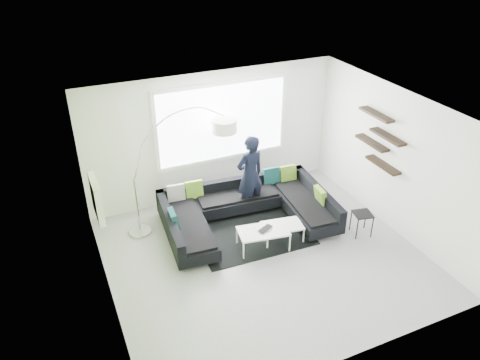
# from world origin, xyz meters

# --- Properties ---
(ground) EXTENTS (5.50, 5.50, 0.00)m
(ground) POSITION_xyz_m (0.00, 0.00, 0.00)
(ground) COLOR gray
(ground) RESTS_ON ground
(room_shell) EXTENTS (5.54, 5.04, 2.82)m
(room_shell) POSITION_xyz_m (0.04, 0.21, 1.81)
(room_shell) COLOR white
(room_shell) RESTS_ON ground
(sectional_sofa) EXTENTS (3.43, 2.29, 0.71)m
(sectional_sofa) POSITION_xyz_m (0.13, 1.02, 0.31)
(sectional_sofa) COLOR black
(sectional_sofa) RESTS_ON ground
(rug) EXTENTS (2.26, 1.68, 0.01)m
(rug) POSITION_xyz_m (0.09, 0.74, 0.01)
(rug) COLOR black
(rug) RESTS_ON ground
(coffee_table) EXTENTS (1.30, 0.88, 0.39)m
(coffee_table) POSITION_xyz_m (0.33, 0.30, 0.20)
(coffee_table) COLOR silver
(coffee_table) RESTS_ON ground
(arc_lamp) EXTENTS (2.24, 0.76, 2.38)m
(arc_lamp) POSITION_xyz_m (-1.91, 1.67, 1.19)
(arc_lamp) COLOR white
(arc_lamp) RESTS_ON ground
(side_table) EXTENTS (0.41, 0.41, 0.47)m
(side_table) POSITION_xyz_m (2.05, -0.12, 0.24)
(side_table) COLOR black
(side_table) RESTS_ON ground
(person) EXTENTS (0.79, 0.65, 1.73)m
(person) POSITION_xyz_m (0.40, 1.50, 0.87)
(person) COLOR black
(person) RESTS_ON ground
(laptop) EXTENTS (0.49, 0.46, 0.03)m
(laptop) POSITION_xyz_m (0.17, 0.23, 0.41)
(laptop) COLOR black
(laptop) RESTS_ON coffee_table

